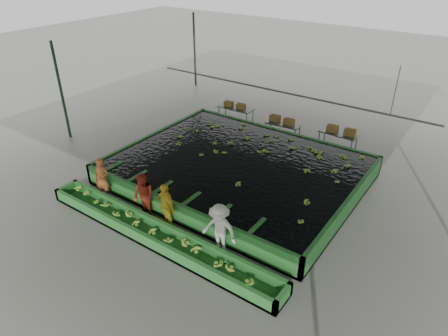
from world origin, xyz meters
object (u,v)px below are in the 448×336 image
Objects in this scene: sorting_trough at (156,235)px; worker_b at (144,196)px; packing_table_left at (236,115)px; box_stack_mid at (282,122)px; worker_d at (219,229)px; flotation_tank at (237,170)px; box_stack_left at (235,107)px; worker_a at (102,179)px; worker_c at (166,206)px; packing_table_mid at (282,131)px; box_stack_right at (341,133)px; packing_table_right at (337,141)px.

sorting_trough is 1.66m from worker_b.
packing_table_left is 3.06m from box_stack_mid.
worker_d is at bearing -74.06° from box_stack_mid.
box_stack_left is (-3.59, 5.15, 0.48)m from flotation_tank.
worker_a is at bearing -90.15° from box_stack_left.
worker_c is 9.19m from packing_table_mid.
worker_d reaches higher than sorting_trough.
box_stack_right is at bearing 90.19° from worker_c.
box_stack_mid is (-2.64, 9.26, -0.11)m from worker_d.
packing_table_left is at bearing 124.34° from flotation_tank.
worker_d is at bearing -17.11° from worker_a.
box_stack_mid is at bearing -3.49° from box_stack_left.
worker_a reaches higher than box_stack_mid.
box_stack_right is (6.17, 9.66, -0.01)m from worker_a.
box_stack_right reaches higher than flotation_tank.
box_stack_mid is (-0.30, 9.26, -0.09)m from worker_c.
sorting_trough is 10.88m from box_stack_left.
box_stack_left is (0.02, 9.45, 0.06)m from worker_a.
box_stack_right is (2.55, 5.36, 0.41)m from flotation_tank.
box_stack_mid is (-2.95, -0.38, 0.40)m from packing_table_right.
packing_table_left reaches higher than flotation_tank.
packing_table_mid is at bearing -170.76° from packing_table_right.
packing_table_right is at bearing 40.69° from worker_a.
box_stack_right is at bearing 1.83° from packing_table_left.
flotation_tank is at bearing -85.54° from packing_table_mid.
packing_table_mid is 0.97× the size of packing_table_right.
box_stack_right reaches higher than packing_table_right.
worker_d is 9.66m from packing_table_right.
worker_c is at bearing -105.37° from packing_table_right.
packing_table_right is (2.45, 5.34, -0.02)m from flotation_tank.
worker_c is 10.01m from packing_table_right.
worker_d reaches higher than packing_table_mid.
box_stack_left is 0.94× the size of box_stack_mid.
worker_b is at bearing 172.50° from worker_d.
flotation_tank is 7.93× the size of box_stack_left.
packing_table_right is (0.31, 9.64, -0.51)m from worker_d.
flotation_tank is 4.51m from worker_b.
box_stack_mid is (-0.50, 10.06, 0.58)m from sorting_trough.
worker_a is at bearing -172.32° from worker_b.
packing_table_mid is at bearing -4.82° from box_stack_left.
flotation_tank is 4.91× the size of packing_table_left.
worker_a is 0.95× the size of packing_table_mid.
packing_table_mid is (-2.52, 9.18, -0.52)m from worker_d.
flotation_tank is at bearing -115.45° from box_stack_right.
sorting_trough is (0.00, -5.10, -0.20)m from flotation_tank.
worker_c is (-0.20, 0.80, 0.67)m from sorting_trough.
packing_table_mid is (-0.38, 9.98, 0.16)m from sorting_trough.
packing_table_mid is 3.01m from box_stack_right.
worker_c is 0.90× the size of packing_table_left.
packing_table_right is at bearing 90.71° from worker_c.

